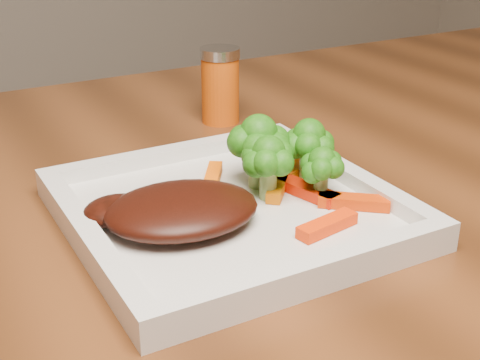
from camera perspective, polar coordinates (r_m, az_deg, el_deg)
plate at (r=0.58m, az=-0.86°, el=-2.97°), size 0.27×0.27×0.01m
steak at (r=0.55m, az=-5.01°, el=-2.53°), size 0.14×0.12×0.03m
broccoli_0 at (r=0.61m, az=1.59°, el=2.49°), size 0.08×0.08×0.07m
broccoli_1 at (r=0.63m, az=5.87°, el=2.71°), size 0.07×0.07×0.06m
broccoli_2 at (r=0.59m, az=6.99°, el=1.00°), size 0.05×0.05×0.06m
broccoli_3 at (r=0.59m, az=2.43°, el=1.19°), size 0.07×0.07×0.06m
carrot_0 at (r=0.55m, az=7.45°, el=-3.85°), size 0.06×0.03×0.01m
carrot_1 at (r=0.59m, az=9.69°, el=-1.83°), size 0.06×0.05×0.01m
carrot_3 at (r=0.65m, az=5.12°, el=1.12°), size 0.06×0.04×0.01m
carrot_4 at (r=0.63m, az=-2.29°, el=0.39°), size 0.04×0.05×0.01m
carrot_5 at (r=0.60m, az=5.78°, el=-0.92°), size 0.03×0.07×0.01m
carrot_6 at (r=0.61m, az=3.21°, el=-0.71°), size 0.04×0.05×0.01m
spice_shaker at (r=0.82m, az=-1.70°, el=8.06°), size 0.06×0.06×0.09m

